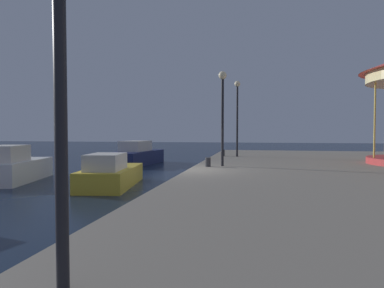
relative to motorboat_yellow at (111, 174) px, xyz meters
The scene contains 8 objects.
ground_plane 3.36m from the motorboat_yellow, ahead, with size 120.00×120.00×0.00m, color #162338.
motorboat_yellow is the anchor object (origin of this frame).
motorboat_navy 9.56m from the motorboat_yellow, 104.18° to the left, with size 2.64×5.56×1.68m.
motorboat_white 5.08m from the motorboat_yellow, behind, with size 2.81×4.62×1.71m.
lamp_post_mid_promenade 5.74m from the motorboat_yellow, 19.39° to the left, with size 0.36×0.36×4.17m.
lamp_post_far_end 9.55m from the motorboat_yellow, 56.86° to the left, with size 0.36×0.36×4.63m.
bollard_south 8.70m from the motorboat_yellow, 62.73° to the left, with size 0.24×0.24×0.40m, color #2D2D33.
bollard_north 4.17m from the motorboat_yellow, 17.16° to the left, with size 0.24×0.24×0.40m, color #2D2D33.
Camera 1 is at (2.65, -13.07, 2.30)m, focal length 30.89 mm.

